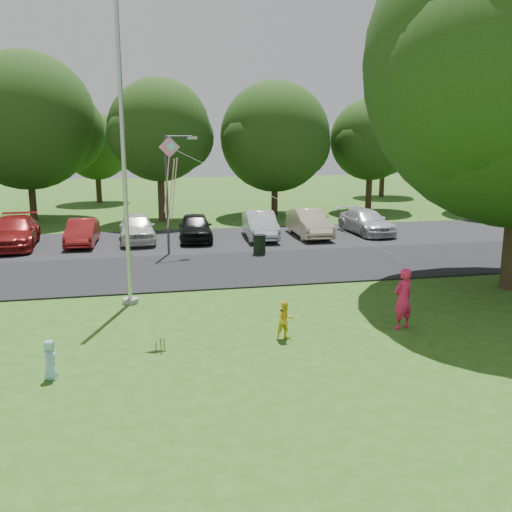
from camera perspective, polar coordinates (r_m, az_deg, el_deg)
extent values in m
plane|color=#295516|center=(14.58, 1.58, -9.48)|extent=(120.00, 120.00, 0.00)
cube|color=black|center=(23.03, -3.68, -1.32)|extent=(60.00, 6.00, 0.06)
cube|color=black|center=(29.35, -5.54, 1.56)|extent=(42.00, 7.00, 0.06)
cylinder|color=#B7BABF|center=(18.18, -13.16, 10.64)|extent=(0.14, 0.14, 10.00)
cylinder|color=gray|center=(18.93, -12.45, -4.40)|extent=(0.50, 0.50, 0.16)
cylinder|color=#3F3F44|center=(25.66, -8.89, 5.99)|extent=(0.11, 0.11, 5.40)
cylinder|color=#3F3F44|center=(25.74, -7.73, 11.76)|extent=(1.23, 0.42, 0.08)
cube|color=silver|center=(25.97, -6.40, 11.66)|extent=(0.44, 0.30, 0.13)
cylinder|color=black|center=(25.69, 0.35, 1.04)|extent=(0.55, 0.55, 0.88)
cylinder|color=black|center=(25.60, 0.35, 2.07)|extent=(0.59, 0.59, 0.05)
sphere|color=#17340E|center=(19.26, 22.71, 16.37)|extent=(6.53, 6.53, 6.53)
sphere|color=#17340E|center=(19.44, 21.62, 14.43)|extent=(5.66, 5.66, 5.66)
cylinder|color=#332316|center=(39.12, -21.47, 5.73)|extent=(0.44, 0.44, 3.19)
sphere|color=#17340E|center=(38.95, -22.00, 12.42)|extent=(8.50, 8.50, 8.50)
sphere|color=#17340E|center=(39.52, -18.93, 11.69)|extent=(5.53, 5.53, 5.53)
cylinder|color=#332316|center=(36.30, -9.45, 6.15)|extent=(0.44, 0.44, 3.43)
sphere|color=#17340E|center=(36.12, -9.67, 12.32)|extent=(6.27, 6.27, 6.27)
sphere|color=#17340E|center=(36.84, -7.45, 11.65)|extent=(4.07, 4.07, 4.07)
sphere|color=#17340E|center=(35.30, -11.66, 11.75)|extent=(3.76, 3.76, 3.76)
cylinder|color=#332316|center=(38.68, 1.87, 6.09)|extent=(0.44, 0.44, 2.66)
sphere|color=#17340E|center=(38.47, 1.91, 11.83)|extent=(7.27, 7.27, 7.27)
sphere|color=#17340E|center=(39.60, 3.98, 11.03)|extent=(4.72, 4.72, 4.72)
sphere|color=#17340E|center=(37.26, 0.03, 11.27)|extent=(4.36, 4.36, 4.36)
cylinder|color=#332316|center=(41.60, 11.22, 6.54)|extent=(0.44, 0.44, 3.02)
sphere|color=#17340E|center=(41.43, 11.42, 11.35)|extent=(5.67, 5.67, 5.67)
sphere|color=#17340E|center=(42.47, 12.69, 10.73)|extent=(3.68, 3.68, 3.68)
sphere|color=#17340E|center=(40.34, 10.30, 10.98)|extent=(3.40, 3.40, 3.40)
cylinder|color=#332316|center=(43.59, 23.39, 6.29)|extent=(0.44, 0.44, 3.42)
sphere|color=#17340E|center=(43.45, 23.92, 12.57)|extent=(8.77, 8.77, 8.77)
sphere|color=#17340E|center=(41.54, 22.76, 12.12)|extent=(5.26, 5.26, 5.26)
cylinder|color=#332316|center=(47.43, -15.46, 6.74)|extent=(0.44, 0.44, 2.60)
sphere|color=#17340E|center=(47.27, -15.68, 10.50)|extent=(5.20, 5.20, 5.20)
sphere|color=#17340E|center=(47.74, -14.19, 10.12)|extent=(3.38, 3.38, 3.38)
sphere|color=#17340E|center=(46.70, -17.00, 10.09)|extent=(3.12, 3.12, 3.12)
cylinder|color=#332316|center=(51.43, 12.47, 7.27)|extent=(0.44, 0.44, 2.60)
sphere|color=#17340E|center=(51.28, 12.63, 10.74)|extent=(5.20, 5.20, 5.20)
sphere|color=#17340E|center=(52.25, 13.56, 10.29)|extent=(3.38, 3.38, 3.38)
sphere|color=#17340E|center=(50.27, 11.83, 10.46)|extent=(3.12, 3.12, 3.12)
imported|color=maroon|center=(29.56, -23.02, 2.21)|extent=(2.26, 5.07, 1.45)
imported|color=maroon|center=(29.05, -17.00, 2.29)|extent=(1.49, 3.85, 1.25)
imported|color=silver|center=(29.19, -11.82, 2.79)|extent=(1.83, 4.26, 1.43)
imported|color=black|center=(29.15, -6.09, 2.89)|extent=(1.86, 4.09, 1.36)
imported|color=#B2B7BF|center=(29.55, 0.42, 3.12)|extent=(1.78, 4.32, 1.39)
imported|color=#C6B793|center=(30.21, 5.35, 3.30)|extent=(1.56, 4.36, 1.43)
imported|color=silver|center=(31.57, 10.96, 3.37)|extent=(2.15, 4.55, 1.28)
imported|color=#E81F54|center=(16.45, 14.49, -4.16)|extent=(0.73, 0.60, 1.74)
imported|color=yellow|center=(15.22, 2.97, -6.42)|extent=(0.58, 0.48, 1.06)
imported|color=#93CCE2|center=(13.65, -19.89, -9.71)|extent=(0.31, 0.46, 0.92)
cube|color=pink|center=(15.52, -8.66, 10.72)|extent=(0.56, 0.04, 0.56)
cube|color=#8CC6E5|center=(15.49, -8.47, 10.80)|extent=(0.27, 0.03, 0.27)
cylinder|color=white|center=(15.45, 3.37, 5.14)|extent=(6.25, 1.40, 3.07)
cylinder|color=pink|center=(15.57, -8.91, 7.01)|extent=(0.19, 0.24, 1.49)
cylinder|color=pink|center=(15.64, -8.17, 6.62)|extent=(0.21, 0.39, 1.71)
cylinder|color=pink|center=(15.52, -8.50, 6.13)|extent=(0.23, 0.57, 1.91)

